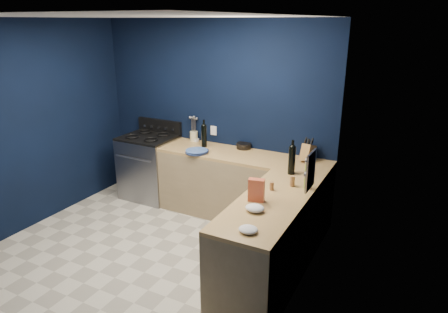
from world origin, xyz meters
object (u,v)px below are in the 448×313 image
Objects in this scene: knife_block at (308,153)px; crouton_bag at (256,190)px; gas_range at (150,168)px; plate_stack at (197,151)px; utensil_crock at (194,136)px.

knife_block is 0.92× the size of crouton_bag.
gas_range is at bearing -164.92° from knife_block.
plate_stack is 1.32× the size of crouton_bag.
plate_stack is at bearing -54.69° from utensil_crock.
gas_range is 2.60m from crouton_bag.
crouton_bag reaches higher than plate_stack.
crouton_bag is at bearing -28.20° from gas_range.
gas_range is at bearing 139.24° from crouton_bag.
plate_stack is 0.57m from utensil_crock.
gas_range is 4.38× the size of knife_block.
knife_block is at bearing 4.28° from gas_range.
plate_stack is at bearing -154.36° from knife_block.
knife_block is (1.72, -0.09, 0.04)m from utensil_crock.
utensil_crock is at bearing 125.31° from plate_stack.
plate_stack is at bearing 129.34° from crouton_bag.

